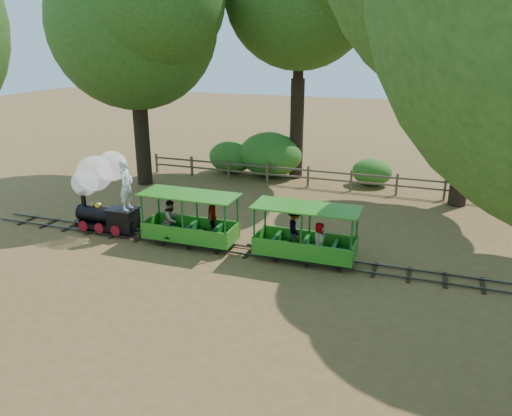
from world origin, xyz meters
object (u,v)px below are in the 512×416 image
(locomotive, at_px, (102,186))
(fence, at_px, (329,177))
(carriage_rear, at_px, (304,238))
(carriage_front, at_px, (190,223))

(locomotive, bearing_deg, fence, 50.56)
(carriage_rear, distance_m, fence, 7.99)
(carriage_front, height_order, carriage_rear, same)
(carriage_front, bearing_deg, carriage_rear, 1.04)
(carriage_rear, bearing_deg, carriage_front, -178.96)
(locomotive, height_order, fence, locomotive)
(carriage_front, xyz_separation_m, carriage_rear, (3.87, 0.07, -0.04))
(carriage_front, bearing_deg, fence, 69.02)
(carriage_rear, bearing_deg, locomotive, 179.86)
(carriage_front, relative_size, fence, 0.18)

